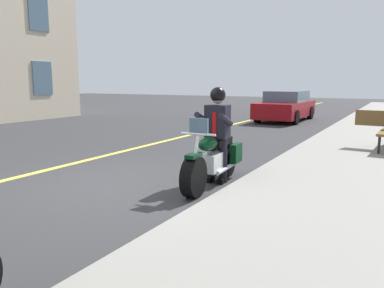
% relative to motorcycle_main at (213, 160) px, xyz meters
% --- Properties ---
extents(ground_plane, '(80.00, 80.00, 0.00)m').
position_rel_motorcycle_main_xyz_m(ground_plane, '(0.95, -1.52, -0.45)').
color(ground_plane, '#333335').
extents(lane_center_stripe, '(60.00, 0.16, 0.01)m').
position_rel_motorcycle_main_xyz_m(lane_center_stripe, '(0.95, -3.52, -0.45)').
color(lane_center_stripe, '#E5DB4C').
rests_on(lane_center_stripe, ground_plane).
extents(motorcycle_main, '(2.22, 0.71, 1.26)m').
position_rel_motorcycle_main_xyz_m(motorcycle_main, '(0.00, 0.00, 0.00)').
color(motorcycle_main, black).
rests_on(motorcycle_main, ground_plane).
extents(rider_main, '(0.65, 0.58, 1.74)m').
position_rel_motorcycle_main_xyz_m(rider_main, '(-0.19, -0.02, 0.58)').
color(rider_main, black).
rests_on(rider_main, ground_plane).
extents(car_dark, '(4.60, 1.92, 1.40)m').
position_rel_motorcycle_main_xyz_m(car_dark, '(-11.90, -2.01, 0.24)').
color(car_dark, maroon).
rests_on(car_dark, ground_plane).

